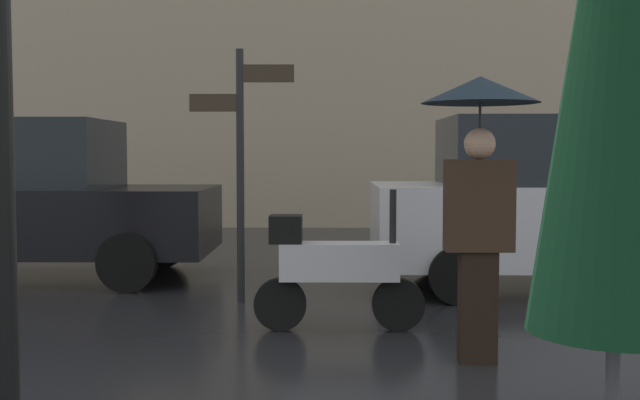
# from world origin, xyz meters

# --- Properties ---
(folded_patio_umbrella_near) EXTENTS (0.44, 0.44, 2.69)m
(folded_patio_umbrella_near) POSITION_xyz_m (1.75, -0.23, 1.84)
(folded_patio_umbrella_near) COLOR black
(folded_patio_umbrella_near) RESTS_ON ground
(pedestrian_with_umbrella) EXTENTS (0.86, 0.86, 2.11)m
(pedestrian_with_umbrella) POSITION_xyz_m (2.13, 3.49, 1.53)
(pedestrian_with_umbrella) COLOR black
(pedestrian_with_umbrella) RESTS_ON ground
(parked_scooter) EXTENTS (1.49, 0.32, 1.23)m
(parked_scooter) POSITION_xyz_m (1.07, 4.49, 0.56)
(parked_scooter) COLOR black
(parked_scooter) RESTS_ON ground
(parked_car_left) EXTENTS (4.58, 2.00, 1.95)m
(parked_car_left) POSITION_xyz_m (3.77, 6.58, 0.98)
(parked_car_left) COLOR silver
(parked_car_left) RESTS_ON ground
(parked_car_right) EXTENTS (4.57, 2.06, 1.95)m
(parked_car_right) POSITION_xyz_m (-2.78, 7.27, 0.99)
(parked_car_right) COLOR black
(parked_car_right) RESTS_ON ground
(street_signpost) EXTENTS (1.08, 0.08, 2.62)m
(street_signpost) POSITION_xyz_m (0.12, 5.82, 1.60)
(street_signpost) COLOR black
(street_signpost) RESTS_ON ground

